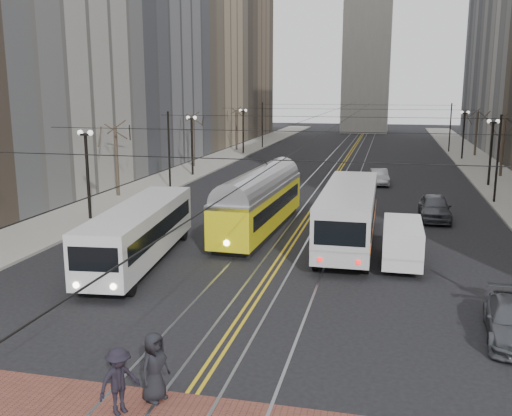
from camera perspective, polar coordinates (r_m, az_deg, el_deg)
The scene contains 18 objects.
ground at distance 17.75m, azimuth -5.32°, elevation -16.49°, with size 260.00×260.00×0.00m, color black.
sidewalk_left at distance 63.62m, azimuth -5.35°, elevation 4.23°, with size 5.00×140.00×0.15m, color gray.
sidewalk_right at distance 61.18m, azimuth 22.41°, elevation 3.08°, with size 5.00×140.00×0.15m, color gray.
streetcar_rails at distance 60.59m, azimuth 8.26°, elevation 3.71°, with size 4.80×130.00×0.02m, color gray.
centre_lines at distance 60.59m, azimuth 8.26°, elevation 3.71°, with size 0.42×130.00×0.01m, color gold.
building_left_mid at distance 68.59m, azimuth -14.17°, elevation 18.66°, with size 16.00×20.00×34.00m, color slate.
building_left_far at distance 105.97m, azimuth -3.86°, elevation 18.05°, with size 16.00×20.00×40.00m, color brown.
lamp_posts at distance 44.19m, azimuth 6.49°, elevation 4.44°, with size 27.60×57.20×5.60m.
street_trees at distance 50.61m, azimuth 7.37°, elevation 5.35°, with size 31.68×53.28×5.60m.
trolley_wires at distance 50.10m, azimuth 7.35°, elevation 6.40°, with size 25.96×120.00×6.60m.
transit_bus at distance 28.41m, azimuth -11.52°, elevation -2.65°, with size 2.38×11.41×2.85m, color silver.
streetcar at distance 34.14m, azimuth 0.39°, elevation 0.10°, with size 2.33×12.55×2.96m, color yellow.
rear_bus at distance 31.55m, azimuth 9.25°, elevation -0.80°, with size 2.67×12.27×3.20m, color #BDBDBD.
cargo_van at distance 28.48m, azimuth 14.40°, elevation -3.55°, with size 1.81×4.71×2.08m, color silver.
sedan_grey at distance 39.06m, azimuth 17.43°, elevation 0.06°, with size 1.94×4.83×1.64m, color #45484E.
sedan_silver at distance 52.44m, azimuth 12.20°, elevation 3.07°, with size 1.45×4.17×1.37m, color #A9ABB1.
pedestrian_a at distance 16.34m, azimuth -10.11°, elevation -15.37°, with size 0.95×0.62×1.95m, color black.
pedestrian_d at distance 15.95m, azimuth -13.53°, elevation -16.46°, with size 1.19×0.68×1.84m, color black.
Camera 1 is at (5.09, -14.79, 8.40)m, focal length 40.00 mm.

